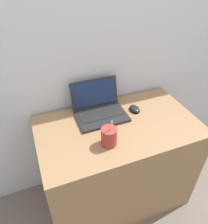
# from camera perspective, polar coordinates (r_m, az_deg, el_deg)

# --- Properties ---
(wall_back) EXTENTS (7.00, 0.04, 2.50)m
(wall_back) POSITION_cam_1_polar(r_m,az_deg,el_deg) (1.49, -1.25, 18.84)
(wall_back) COLOR silver
(wall_back) RESTS_ON ground_plane
(desk) EXTENTS (1.07, 0.62, 0.78)m
(desk) POSITION_cam_1_polar(r_m,az_deg,el_deg) (1.72, 3.29, -13.41)
(desk) COLOR #936D47
(desk) RESTS_ON ground_plane
(laptop) EXTENTS (0.34, 0.29, 0.21)m
(laptop) POSITION_cam_1_polar(r_m,az_deg,el_deg) (1.51, -1.25, 0.97)
(laptop) COLOR #232326
(laptop) RESTS_ON desk
(drink_cup) EXTENTS (0.09, 0.09, 0.19)m
(drink_cup) POSITION_cam_1_polar(r_m,az_deg,el_deg) (1.27, 1.32, -6.40)
(drink_cup) COLOR #9E332D
(drink_cup) RESTS_ON desk
(computer_mouse) EXTENTS (0.07, 0.10, 0.03)m
(computer_mouse) POSITION_cam_1_polar(r_m,az_deg,el_deg) (1.58, 7.99, 0.81)
(computer_mouse) COLOR black
(computer_mouse) RESTS_ON desk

